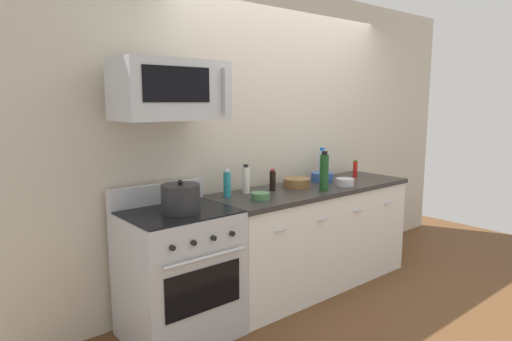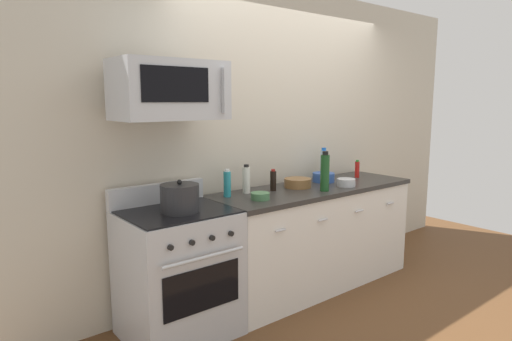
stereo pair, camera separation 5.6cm
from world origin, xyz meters
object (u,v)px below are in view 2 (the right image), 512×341
object	(u,v)px
bottle_hot_sauce_red	(357,169)
bowl_blue_mixing	(324,177)
bowl_steel_prep	(346,182)
bowl_green_glaze	(260,196)
bowl_wooden_salad	(298,183)
bottle_soy_sauce_dark	(273,181)
range_oven	(178,272)
bottle_vinegar_white	(246,179)
microwave	(170,90)
stockpot	(180,198)
bottle_dish_soap	(227,184)
bottle_wine_green	(325,172)
bottle_water_clear	(324,164)

from	to	relation	value
bottle_hot_sauce_red	bowl_blue_mixing	world-z (taller)	bottle_hot_sauce_red
bowl_steel_prep	bowl_green_glaze	world-z (taller)	bowl_steel_prep
bottle_hot_sauce_red	bowl_wooden_salad	distance (m)	0.82
bottle_soy_sauce_dark	bowl_green_glaze	distance (m)	0.36
range_oven	bowl_wooden_salad	world-z (taller)	range_oven
bottle_vinegar_white	bowl_steel_prep	world-z (taller)	bottle_vinegar_white
microwave	stockpot	xyz separation A→B (m)	(-0.00, -0.10, -0.73)
microwave	bottle_hot_sauce_red	bearing A→B (deg)	0.53
range_oven	bowl_green_glaze	distance (m)	0.84
bowl_wooden_salad	bowl_green_glaze	bearing A→B (deg)	-163.59
bottle_dish_soap	bowl_blue_mixing	distance (m)	1.09
microwave	bottle_hot_sauce_red	size ratio (longest dim) A/B	4.26
range_oven	bowl_wooden_salad	bearing A→B (deg)	3.27
bottle_hot_sauce_red	bowl_blue_mixing	size ratio (longest dim) A/B	0.85
stockpot	bowl_blue_mixing	bearing A→B (deg)	5.66
bottle_soy_sauce_dark	bottle_vinegar_white	bearing A→B (deg)	163.01
bottle_wine_green	stockpot	bearing A→B (deg)	174.21
bottle_hot_sauce_red	stockpot	size ratio (longest dim) A/B	0.66
bottle_vinegar_white	bowl_blue_mixing	size ratio (longest dim) A/B	1.16
range_oven	bottle_soy_sauce_dark	size ratio (longest dim) A/B	5.74
bottle_water_clear	bowl_blue_mixing	bearing A→B (deg)	-136.76
bowl_green_glaze	bottle_wine_green	bearing A→B (deg)	-8.06
bottle_water_clear	bowl_blue_mixing	distance (m)	0.21
bowl_blue_mixing	bowl_green_glaze	size ratio (longest dim) A/B	1.39
bowl_wooden_salad	stockpot	distance (m)	1.26
bottle_vinegar_white	bottle_dish_soap	bearing A→B (deg)	-174.16
range_oven	bottle_soy_sauce_dark	xyz separation A→B (m)	(0.98, 0.09, 0.54)
range_oven	bottle_water_clear	world-z (taller)	bottle_water_clear
bowl_blue_mixing	bowl_steel_prep	xyz separation A→B (m)	(-0.00, -0.27, -0.01)
bottle_water_clear	bowl_green_glaze	xyz separation A→B (m)	(-1.08, -0.33, -0.12)
bottle_water_clear	stockpot	bearing A→B (deg)	-170.78
bottle_dish_soap	bottle_water_clear	bearing A→B (deg)	4.14
bottle_vinegar_white	bottle_hot_sauce_red	world-z (taller)	bottle_vinegar_white
bottle_vinegar_white	bowl_wooden_salad	bearing A→B (deg)	-10.50
bottle_dish_soap	bottle_hot_sauce_red	bearing A→B (deg)	-2.98
bottle_vinegar_white	bowl_blue_mixing	world-z (taller)	bottle_vinegar_white
bottle_soy_sauce_dark	bowl_blue_mixing	xyz separation A→B (m)	(0.65, 0.01, -0.04)
bowl_green_glaze	stockpot	bearing A→B (deg)	176.35
bowl_wooden_salad	bottle_hot_sauce_red	bearing A→B (deg)	-0.53
range_oven	bowl_green_glaze	xyz separation A→B (m)	(0.68, -0.10, 0.48)
bottle_soy_sauce_dark	bowl_blue_mixing	bearing A→B (deg)	1.28
microwave	bottle_vinegar_white	world-z (taller)	microwave
bottle_soy_sauce_dark	microwave	bearing A→B (deg)	-177.16
bottle_hot_sauce_red	bowl_wooden_salad	size ratio (longest dim) A/B	0.73
bottle_dish_soap	stockpot	size ratio (longest dim) A/B	0.84
microwave	bottle_water_clear	size ratio (longest dim) A/B	2.44
bottle_water_clear	bottle_hot_sauce_red	xyz separation A→B (m)	(0.31, -0.17, -0.06)
bottle_vinegar_white	stockpot	bearing A→B (deg)	-163.69
bottle_vinegar_white	bowl_wooden_salad	world-z (taller)	bottle_vinegar_white
bottle_vinegar_white	range_oven	bearing A→B (deg)	-167.53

